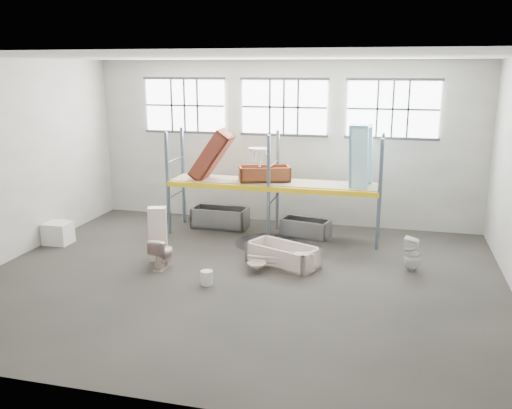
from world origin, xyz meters
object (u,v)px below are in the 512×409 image
(toilet_white, at_px, (412,254))
(blue_tub_upright, at_px, (361,157))
(toilet_beige, at_px, (162,253))
(bathtub_beige, at_px, (283,255))
(steel_tub_right, at_px, (305,228))
(bucket, at_px, (207,278))
(carton_near, at_px, (58,233))
(rust_tub_flat, at_px, (264,173))
(cistern_tall, at_px, (158,234))
(steel_tub_left, at_px, (220,217))

(toilet_white, xyz_separation_m, blue_tub_upright, (-1.44, 2.06, 1.97))
(toilet_beige, xyz_separation_m, toilet_white, (5.91, 1.29, 0.04))
(bathtub_beige, relative_size, steel_tub_right, 1.27)
(bucket, relative_size, carton_near, 0.46)
(rust_tub_flat, bearing_deg, carton_near, -157.03)
(steel_tub_right, xyz_separation_m, bucket, (-1.57, -4.17, -0.09))
(blue_tub_upright, distance_m, bucket, 5.58)
(toilet_beige, relative_size, cistern_tall, 0.56)
(toilet_white, distance_m, bucket, 4.95)
(cistern_tall, xyz_separation_m, steel_tub_left, (0.61, 3.18, -0.38))
(bathtub_beige, distance_m, toilet_beige, 2.97)
(toilet_white, relative_size, bucket, 2.65)
(cistern_tall, bearing_deg, toilet_beige, -75.54)
(steel_tub_right, relative_size, rust_tub_flat, 0.95)
(toilet_beige, bearing_deg, steel_tub_right, -127.70)
(bathtub_beige, distance_m, bucket, 2.18)
(toilet_beige, relative_size, blue_tub_upright, 0.43)
(toilet_beige, bearing_deg, blue_tub_upright, -139.84)
(cistern_tall, xyz_separation_m, steel_tub_right, (3.29, 2.92, -0.44))
(toilet_white, xyz_separation_m, rust_tub_flat, (-4.14, 2.03, 1.39))
(cistern_tall, xyz_separation_m, blue_tub_upright, (4.79, 2.85, 1.70))
(toilet_white, distance_m, rust_tub_flat, 4.82)
(bathtub_beige, bearing_deg, carton_near, -157.39)
(cistern_tall, height_order, steel_tub_left, cistern_tall)
(toilet_beige, bearing_deg, rust_tub_flat, -114.78)
(steel_tub_right, height_order, carton_near, carton_near)
(toilet_beige, distance_m, rust_tub_flat, 4.03)
(steel_tub_right, bearing_deg, cistern_tall, -138.46)
(toilet_beige, height_order, carton_near, toilet_beige)
(toilet_beige, bearing_deg, cistern_tall, -54.15)
(toilet_white, distance_m, carton_near, 9.50)
(toilet_beige, xyz_separation_m, steel_tub_right, (2.97, 3.42, -0.13))
(toilet_beige, height_order, toilet_white, toilet_white)
(toilet_beige, distance_m, steel_tub_right, 4.53)
(cistern_tall, bearing_deg, rust_tub_flat, 35.30)
(steel_tub_right, bearing_deg, steel_tub_left, 174.32)
(cistern_tall, xyz_separation_m, bucket, (1.73, -1.25, -0.53))
(toilet_white, bearing_deg, carton_near, -79.40)
(bathtub_beige, height_order, steel_tub_right, bathtub_beige)
(steel_tub_right, xyz_separation_m, blue_tub_upright, (1.49, -0.07, 2.14))
(bathtub_beige, height_order, blue_tub_upright, blue_tub_upright)
(bathtub_beige, xyz_separation_m, toilet_white, (3.09, 0.38, 0.17))
(steel_tub_left, xyz_separation_m, rust_tub_flat, (1.48, -0.37, 1.51))
(steel_tub_left, height_order, blue_tub_upright, blue_tub_upright)
(toilet_white, height_order, rust_tub_flat, rust_tub_flat)
(toilet_white, bearing_deg, rust_tub_flat, -106.97)
(bucket, bearing_deg, bathtub_beige, 49.53)
(toilet_beige, height_order, steel_tub_right, toilet_beige)
(bathtub_beige, distance_m, blue_tub_upright, 3.64)
(blue_tub_upright, bearing_deg, toilet_beige, -143.11)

